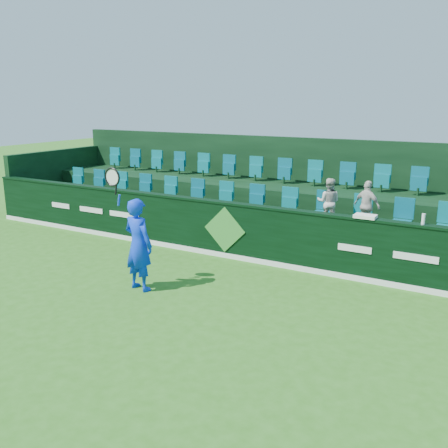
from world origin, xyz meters
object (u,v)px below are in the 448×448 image
Objects in this scene: spectator_left at (328,202)px; towel at (365,216)px; tennis_player at (138,244)px; drinks_bottle at (423,219)px; spectator_middle at (367,206)px.

spectator_left is 2.58× the size of towel.
tennis_player is 11.45× the size of drinks_bottle.
towel is at bearing 180.00° from drinks_bottle.
spectator_middle is at bearing 102.66° from towel.
spectator_middle is 5.29× the size of drinks_bottle.
tennis_player is 5.18m from spectator_middle.
tennis_player is 5.65× the size of towel.
tennis_player is at bearing -143.86° from towel.
spectator_middle is at bearing 170.03° from spectator_left.
spectator_left is at bearing 135.72° from towel.
spectator_left is at bearing 56.20° from tennis_player.
spectator_middle is at bearing 47.90° from tennis_player.
spectator_middle is at bearing 140.59° from drinks_bottle.
tennis_player is 4.62m from towel.
tennis_player is at bearing 46.23° from spectator_left.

